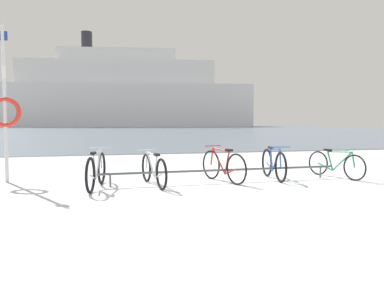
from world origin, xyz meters
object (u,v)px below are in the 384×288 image
Objects in this scene: bicycle_4 at (336,164)px; rescue_post at (5,108)px; bicycle_2 at (223,166)px; bicycle_3 at (274,164)px; ferry_ship at (123,95)px; bicycle_1 at (153,170)px; bicycle_0 at (96,171)px.

rescue_post reaches higher than bicycle_4.
bicycle_3 is (1.29, 0.08, -0.00)m from bicycle_2.
bicycle_2 is at bearing -90.74° from ferry_ship.
ferry_ship is at bearing 91.59° from bicycle_4.
bicycle_1 is 1.63m from bicycle_2.
bicycle_0 is 2.83m from bicycle_2.
bicycle_1 is 4.53m from bicycle_4.
bicycle_0 is 0.50× the size of rescue_post.
bicycle_2 is (2.82, 0.21, -0.00)m from bicycle_0.
bicycle_3 is 71.49m from ferry_ship.
bicycle_2 is at bearing -12.23° from rescue_post.
ferry_ship reaches higher than bicycle_4.
bicycle_1 is at bearing -174.53° from bicycle_2.
bicycle_2 is 0.97× the size of bicycle_4.
bicycle_2 is 0.03× the size of ferry_ship.
bicycle_1 is 2.93m from bicycle_3.
ferry_ship reaches higher than rescue_post.
rescue_post is at bearing 167.77° from bicycle_2.
ferry_ship reaches higher than bicycle_1.
rescue_post reaches higher than bicycle_3.
rescue_post is (-3.22, 1.20, 1.36)m from bicycle_1.
bicycle_1 is 1.09× the size of bicycle_2.
bicycle_0 is 1.11× the size of bicycle_2.
bicycle_2 is 2.90m from bicycle_4.
rescue_post reaches higher than bicycle_1.
ferry_ship reaches higher than bicycle_3.
bicycle_4 is 7.94m from rescue_post.
bicycle_2 reaches higher than bicycle_4.
rescue_post is at bearing 171.01° from bicycle_3.
bicycle_0 is 2.73m from rescue_post.
bicycle_3 is at bearing 3.96° from bicycle_0.
bicycle_0 is 1.08× the size of bicycle_4.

